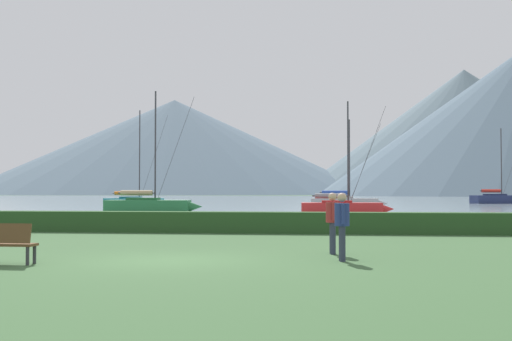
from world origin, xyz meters
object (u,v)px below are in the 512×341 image
at_px(sailboat_slip_1, 149,205).
at_px(sailboat_slip_2, 498,199).
at_px(park_bench_under_tree, 1,241).
at_px(person_standing_walker, 342,221).
at_px(sailboat_slip_4, 345,202).
at_px(sailboat_slip_5, 343,208).
at_px(person_seated_viewer, 333,218).
at_px(sailboat_slip_3, 135,202).

height_order(sailboat_slip_1, sailboat_slip_2, sailboat_slip_2).
xyz_separation_m(park_bench_under_tree, person_standing_walker, (7.84, 1.65, 0.44)).
relative_size(sailboat_slip_4, person_standing_walker, 5.35).
bearing_deg(sailboat_slip_5, park_bench_under_tree, -106.70).
bearing_deg(sailboat_slip_1, person_seated_viewer, -69.73).
height_order(sailboat_slip_2, person_standing_walker, sailboat_slip_2).
bearing_deg(person_seated_viewer, sailboat_slip_4, 79.67).
bearing_deg(sailboat_slip_1, park_bench_under_tree, -82.97).
height_order(sailboat_slip_4, sailboat_slip_5, sailboat_slip_4).
xyz_separation_m(sailboat_slip_1, park_bench_under_tree, (6.89, -35.75, -0.10)).
bearing_deg(person_standing_walker, sailboat_slip_3, 105.60).
relative_size(sailboat_slip_1, sailboat_slip_5, 1.18).
height_order(sailboat_slip_3, sailboat_slip_4, sailboat_slip_3).
height_order(sailboat_slip_1, person_standing_walker, sailboat_slip_1).
distance_m(sailboat_slip_2, sailboat_slip_3, 52.60).
bearing_deg(sailboat_slip_3, person_standing_walker, -81.25).
xyz_separation_m(sailboat_slip_5, person_standing_walker, (-0.25, -31.22, 0.43)).
height_order(person_seated_viewer, person_standing_walker, same).
relative_size(sailboat_slip_1, person_standing_walker, 5.81).
xyz_separation_m(sailboat_slip_1, sailboat_slip_5, (14.99, -2.89, -0.08)).
height_order(sailboat_slip_3, person_standing_walker, sailboat_slip_3).
bearing_deg(person_standing_walker, person_seated_viewer, 90.86).
bearing_deg(park_bench_under_tree, sailboat_slip_2, 71.32).
relative_size(sailboat_slip_1, park_bench_under_tree, 6.05).
distance_m(sailboat_slip_3, sailboat_slip_4, 22.29).
bearing_deg(park_bench_under_tree, sailboat_slip_1, 102.46).
bearing_deg(park_bench_under_tree, person_seated_viewer, 25.86).
bearing_deg(person_standing_walker, sailboat_slip_1, 106.51).
distance_m(sailboat_slip_2, person_seated_viewer, 82.23).
bearing_deg(person_standing_walker, sailboat_slip_4, 82.42).
relative_size(park_bench_under_tree, person_seated_viewer, 0.96).
bearing_deg(sailboat_slip_3, sailboat_slip_4, -20.21).
xyz_separation_m(sailboat_slip_5, park_bench_under_tree, (-8.09, -32.87, -0.02)).
relative_size(sailboat_slip_3, sailboat_slip_5, 1.28).
distance_m(sailboat_slip_2, park_bench_under_tree, 87.87).
distance_m(sailboat_slip_3, person_standing_walker, 56.33).
xyz_separation_m(person_seated_viewer, person_standing_walker, (0.24, -1.78, 0.00)).
xyz_separation_m(park_bench_under_tree, person_seated_viewer, (7.60, 3.43, 0.44)).
relative_size(sailboat_slip_5, person_standing_walker, 4.93).
height_order(sailboat_slip_1, sailboat_slip_4, sailboat_slip_1).
bearing_deg(sailboat_slip_5, sailboat_slip_2, 62.93).
xyz_separation_m(sailboat_slip_2, person_standing_walker, (-22.53, -80.80, 0.26)).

